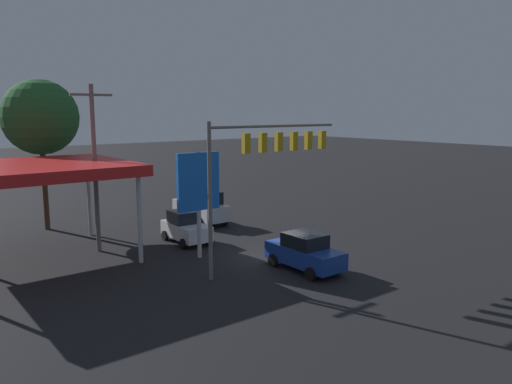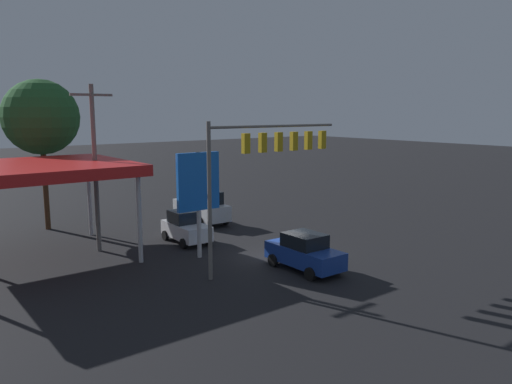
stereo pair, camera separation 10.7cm
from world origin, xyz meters
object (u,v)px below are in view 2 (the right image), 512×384
traffic_signal_assembly (267,153)px  hatchback_crossing (186,227)px  sedan_far (304,252)px  street_tree (41,117)px  pickup_parked (202,208)px  utility_pole (95,165)px  price_sign (198,185)px

traffic_signal_assembly → hatchback_crossing: (0.97, -6.90, -5.06)m
sedan_far → hatchback_crossing: bearing=-166.1°
traffic_signal_assembly → hatchback_crossing: 8.61m
hatchback_crossing → street_tree: 12.66m
pickup_parked → traffic_signal_assembly: bearing=-12.3°
utility_pole → hatchback_crossing: (-5.06, 1.36, -4.16)m
utility_pole → sedan_far: (-7.12, 10.00, -4.16)m
traffic_signal_assembly → hatchback_crossing: size_ratio=2.15×
price_sign → pickup_parked: bearing=-122.7°
traffic_signal_assembly → sedan_far: size_ratio=1.88×
traffic_signal_assembly → pickup_parked: 12.29m
pickup_parked → street_tree: size_ratio=0.51×
utility_pole → sedan_far: bearing=125.5°
price_sign → pickup_parked: 9.32m
hatchback_crossing → pickup_parked: pickup_parked is taller
traffic_signal_assembly → price_sign: size_ratio=1.40×
sedan_far → pickup_parked: pickup_parked is taller
utility_pole → pickup_parked: bearing=-163.0°
price_sign → street_tree: 13.70m
sedan_far → street_tree: 20.44m
utility_pole → price_sign: size_ratio=1.63×
hatchback_crossing → price_sign: bearing=-15.6°
street_tree → sedan_far: bearing=114.3°
hatchback_crossing → utility_pole: bearing=-103.1°
sedan_far → street_tree: street_tree is taller
utility_pole → sedan_far: size_ratio=2.19×
traffic_signal_assembly → pickup_parked: traffic_signal_assembly is taller
street_tree → traffic_signal_assembly: bearing=113.4°
traffic_signal_assembly → utility_pole: bearing=-53.9°
street_tree → hatchback_crossing: bearing=123.4°
pickup_parked → street_tree: bearing=-115.4°
utility_pole → street_tree: (0.82, -7.58, 2.61)m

